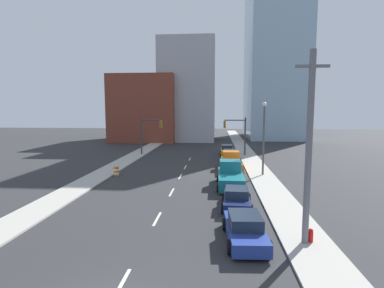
% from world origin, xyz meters
% --- Properties ---
extents(sidewalk_left, '(2.68, 88.62, 0.12)m').
position_xyz_m(sidewalk_left, '(-8.44, 44.31, 0.06)').
color(sidewalk_left, '#ADA89E').
rests_on(sidewalk_left, ground).
extents(sidewalk_right, '(2.68, 88.62, 0.12)m').
position_xyz_m(sidewalk_right, '(8.44, 44.31, 0.06)').
color(sidewalk_right, '#ADA89E').
rests_on(sidewalk_right, ground).
extents(lane_stripe_at_2m, '(0.16, 2.40, 0.01)m').
position_xyz_m(lane_stripe_at_2m, '(0.00, 2.00, 0.00)').
color(lane_stripe_at_2m, beige).
rests_on(lane_stripe_at_2m, ground).
extents(lane_stripe_at_9m, '(0.16, 2.40, 0.01)m').
position_xyz_m(lane_stripe_at_9m, '(0.00, 9.26, 0.00)').
color(lane_stripe_at_9m, beige).
rests_on(lane_stripe_at_9m, ground).
extents(lane_stripe_at_15m, '(0.16, 2.40, 0.01)m').
position_xyz_m(lane_stripe_at_15m, '(0.00, 15.43, 0.00)').
color(lane_stripe_at_15m, beige).
rests_on(lane_stripe_at_15m, ground).
extents(lane_stripe_at_21m, '(0.16, 2.40, 0.01)m').
position_xyz_m(lane_stripe_at_21m, '(0.00, 21.45, 0.00)').
color(lane_stripe_at_21m, beige).
rests_on(lane_stripe_at_21m, ground).
extents(lane_stripe_at_26m, '(0.16, 2.40, 0.01)m').
position_xyz_m(lane_stripe_at_26m, '(0.00, 26.46, 0.00)').
color(lane_stripe_at_26m, beige).
rests_on(lane_stripe_at_26m, ground).
extents(lane_stripe_at_32m, '(0.16, 2.40, 0.01)m').
position_xyz_m(lane_stripe_at_32m, '(0.00, 32.45, 0.00)').
color(lane_stripe_at_32m, beige).
rests_on(lane_stripe_at_32m, ground).
extents(building_brick_left, '(14.00, 16.00, 14.21)m').
position_xyz_m(building_brick_left, '(-11.98, 58.86, 7.11)').
color(building_brick_left, brown).
rests_on(building_brick_left, ground).
extents(building_office_center, '(12.00, 20.00, 21.99)m').
position_xyz_m(building_office_center, '(-2.77, 62.86, 10.99)').
color(building_office_center, '#A8A8AD').
rests_on(building_office_center, ground).
extents(building_glass_right, '(13.00, 20.00, 40.98)m').
position_xyz_m(building_glass_right, '(17.62, 66.86, 20.49)').
color(building_glass_right, '#99B7CC').
rests_on(building_glass_right, ground).
extents(traffic_signal_left, '(3.34, 0.35, 5.73)m').
position_xyz_m(traffic_signal_left, '(-6.82, 36.04, 3.66)').
color(traffic_signal_left, '#38383D').
rests_on(traffic_signal_left, ground).
extents(traffic_signal_right, '(3.34, 0.35, 5.73)m').
position_xyz_m(traffic_signal_right, '(7.03, 36.04, 3.66)').
color(traffic_signal_right, '#38383D').
rests_on(traffic_signal_right, ground).
extents(utility_pole_right_near, '(1.60, 0.32, 9.77)m').
position_xyz_m(utility_pole_right_near, '(8.27, 6.25, 5.01)').
color(utility_pole_right_near, slate).
rests_on(utility_pole_right_near, ground).
extents(traffic_barrel, '(0.56, 0.56, 0.95)m').
position_xyz_m(traffic_barrel, '(-6.72, 21.18, 0.47)').
color(traffic_barrel, orange).
rests_on(traffic_barrel, ground).
extents(street_lamp, '(0.44, 0.44, 7.67)m').
position_xyz_m(street_lamp, '(8.58, 22.42, 4.49)').
color(street_lamp, '#4C4C51').
rests_on(street_lamp, ground).
extents(fire_hydrant, '(0.26, 0.26, 0.84)m').
position_xyz_m(fire_hydrant, '(8.59, 6.36, 0.41)').
color(fire_hydrant, red).
rests_on(fire_hydrant, ground).
extents(sedan_blue, '(2.31, 4.79, 1.46)m').
position_xyz_m(sedan_blue, '(5.25, 6.45, 0.67)').
color(sedan_blue, navy).
rests_on(sedan_blue, ground).
extents(sedan_navy, '(2.24, 4.38, 1.41)m').
position_xyz_m(sedan_navy, '(5.17, 11.91, 0.65)').
color(sedan_navy, '#141E47').
rests_on(sedan_navy, ground).
extents(pickup_truck_teal, '(2.46, 5.83, 2.27)m').
position_xyz_m(pickup_truck_teal, '(5.00, 17.79, 0.91)').
color(pickup_truck_teal, '#196B75').
rests_on(pickup_truck_teal, ground).
extents(pickup_truck_orange, '(2.47, 6.08, 2.05)m').
position_xyz_m(pickup_truck_orange, '(5.42, 25.45, 0.83)').
color(pickup_truck_orange, orange).
rests_on(pickup_truck_orange, ground).
extents(sedan_black, '(2.23, 4.76, 1.47)m').
position_xyz_m(sedan_black, '(5.60, 31.82, 0.67)').
color(sedan_black, black).
rests_on(sedan_black, ground).
extents(sedan_yellow, '(2.21, 4.40, 1.50)m').
position_xyz_m(sedan_yellow, '(5.34, 37.14, 0.68)').
color(sedan_yellow, gold).
rests_on(sedan_yellow, ground).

